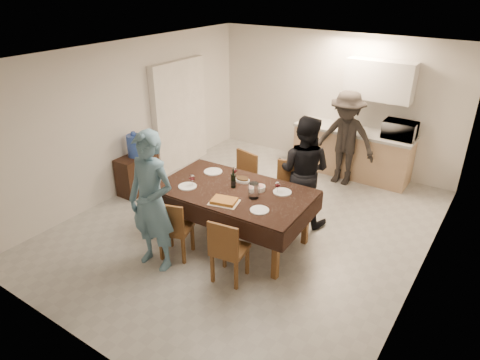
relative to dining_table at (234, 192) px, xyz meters
The scene contains 33 objects.
floor 0.93m from the dining_table, 95.36° to the left, with size 5.00×6.00×0.02m, color #9E9D99.
ceiling 1.87m from the dining_table, 95.36° to the left, with size 5.00×6.00×0.02m, color white.
wall_back 3.52m from the dining_table, 90.75° to the left, with size 5.00×0.02×2.60m, color silver.
wall_front 2.56m from the dining_table, 91.04° to the right, with size 5.00×0.02×2.60m, color silver.
wall_left 2.64m from the dining_table, 169.20° to the left, with size 0.02×6.00×2.60m, color silver.
wall_right 2.55m from the dining_table, 11.19° to the left, with size 0.02×6.00×2.60m, color silver.
stub_partition 3.00m from the dining_table, 145.64° to the left, with size 0.15×1.40×2.10m, color white.
kitchen_base_cabinet 3.23m from the dining_table, 80.07° to the left, with size 2.20×0.60×0.86m, color tan.
kitchen_worktop 3.21m from the dining_table, 80.07° to the left, with size 2.24×0.64×0.05m, color #A2A39E.
upper_cabinet 3.57m from the dining_table, 75.51° to the left, with size 1.20×0.34×0.70m, color silver.
dining_table is the anchor object (origin of this frame).
chair_near_left 0.98m from the dining_table, 118.34° to the right, with size 0.51×0.52×0.48m.
chair_near_right 0.98m from the dining_table, 61.70° to the right, with size 0.47×0.47×0.49m.
chair_far_left 0.82m from the dining_table, 124.44° to the left, with size 0.53×0.54×0.53m.
chair_far_right 0.81m from the dining_table, 55.43° to the left, with size 0.55×0.55×0.55m.
console 2.39m from the dining_table, behind, with size 0.37×0.74×0.69m, color black.
water_jug 2.35m from the dining_table, behind, with size 0.26×0.26×0.38m, color #3457B9.
wine_bottle 0.19m from the dining_table, 135.00° to the left, with size 0.07×0.07×0.28m, color black, non-canonical shape.
water_pitcher 0.38m from the dining_table, ahead, with size 0.14×0.14×0.22m, color white.
savoury_tart 0.40m from the dining_table, 75.26° to the right, with size 0.38×0.28×0.05m, color #C6803A.
salad_bowl 0.36m from the dining_table, 30.96° to the left, with size 0.17×0.17×0.07m, color white.
mushroom_dish 0.29m from the dining_table, 100.12° to the left, with size 0.21×0.21×0.04m, color white.
wine_glass_a 0.62m from the dining_table, 155.56° to the right, with size 0.08×0.08×0.19m, color white, non-canonical shape.
wine_glass_b 0.62m from the dining_table, 24.44° to the left, with size 0.08×0.08×0.17m, color white, non-canonical shape.
wine_glass_c 0.38m from the dining_table, 123.69° to the left, with size 0.08×0.08×0.18m, color white, non-canonical shape.
plate_near_left 0.67m from the dining_table, 153.43° to the right, with size 0.26×0.26×0.02m, color white.
plate_near_right 0.67m from the dining_table, 26.57° to the right, with size 0.25×0.25×0.01m, color white.
plate_far_left 0.67m from the dining_table, 153.43° to the left, with size 0.28×0.28×0.02m, color white.
plate_far_right 0.67m from the dining_table, 26.57° to the left, with size 0.26×0.26×0.01m, color white.
microwave 3.46m from the dining_table, 66.53° to the left, with size 0.56×0.38×0.31m, color silver.
person_near 1.19m from the dining_table, 117.65° to the right, with size 0.69×0.45×1.89m, color slate.
person_far 1.19m from the dining_table, 62.35° to the left, with size 0.84×0.66×1.73m, color black.
person_kitchen 2.77m from the dining_table, 78.47° to the left, with size 1.13×0.65×1.74m, color black.
Camera 1 is at (3.09, -4.85, 3.58)m, focal length 32.00 mm.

